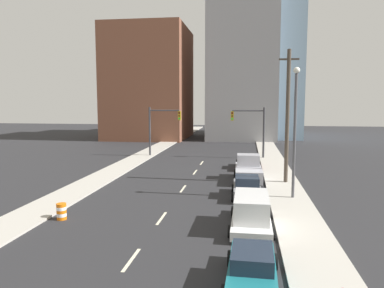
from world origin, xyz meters
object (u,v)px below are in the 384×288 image
object	(u,v)px
utility_pole_right_mid	(287,116)
sedan_maroon	(246,162)
traffic_barrel	(61,211)
sedan_gray	(247,188)
sedan_teal	(252,269)
pickup_truck_silver	(248,170)
box_truck_white	(251,212)
traffic_signal_right	(254,126)
street_lamp	(295,124)
traffic_signal_left	(159,125)

from	to	relation	value
utility_pole_right_mid	sedan_maroon	size ratio (longest dim) A/B	2.38
traffic_barrel	sedan_gray	size ratio (longest dim) A/B	0.21
sedan_teal	pickup_truck_silver	size ratio (longest dim) A/B	0.90
box_truck_white	sedan_gray	distance (m)	6.56
traffic_signal_right	sedan_gray	size ratio (longest dim) A/B	1.37
pickup_truck_silver	traffic_signal_right	bearing A→B (deg)	85.34
traffic_barrel	sedan_teal	world-z (taller)	sedan_teal
box_truck_white	sedan_gray	xyz separation A→B (m)	(-0.22, 6.55, -0.20)
street_lamp	sedan_gray	bearing A→B (deg)	178.37
sedan_gray	pickup_truck_silver	size ratio (longest dim) A/B	0.84
traffic_signal_right	street_lamp	bearing A→B (deg)	-82.75
traffic_barrel	traffic_signal_right	bearing A→B (deg)	65.61
traffic_signal_right	traffic_signal_left	bearing A→B (deg)	180.00
box_truck_white	traffic_barrel	bearing A→B (deg)	-179.07
traffic_signal_left	traffic_signal_right	distance (m)	11.59
street_lamp	utility_pole_right_mid	bearing A→B (deg)	89.78
utility_pole_right_mid	sedan_maroon	distance (m)	8.94
traffic_signal_right	traffic_barrel	size ratio (longest dim) A/B	6.40
traffic_signal_left	sedan_gray	size ratio (longest dim) A/B	1.37
traffic_signal_left	utility_pole_right_mid	xyz separation A→B (m)	(13.98, -13.51, 1.68)
sedan_teal	sedan_gray	bearing A→B (deg)	92.20
traffic_barrel	pickup_truck_silver	bearing A→B (deg)	49.17
sedan_teal	box_truck_white	distance (m)	6.41
sedan_gray	sedan_maroon	world-z (taller)	sedan_gray
traffic_signal_left	utility_pole_right_mid	distance (m)	19.51
pickup_truck_silver	sedan_gray	bearing A→B (deg)	-92.71
traffic_signal_left	sedan_gray	distance (m)	21.65
traffic_signal_left	sedan_gray	bearing A→B (deg)	-59.75
traffic_signal_right	sedan_maroon	size ratio (longest dim) A/B	1.32
traffic_signal_right	sedan_gray	bearing A→B (deg)	-92.50
traffic_signal_left	sedan_maroon	distance (m)	13.15
utility_pole_right_mid	traffic_barrel	world-z (taller)	utility_pole_right_mid
box_truck_white	sedan_gray	world-z (taller)	box_truck_white
utility_pole_right_mid	sedan_gray	world-z (taller)	utility_pole_right_mid
traffic_signal_right	sedan_teal	world-z (taller)	traffic_signal_right
street_lamp	box_truck_white	bearing A→B (deg)	-114.53
utility_pole_right_mid	traffic_barrel	bearing A→B (deg)	-139.80
utility_pole_right_mid	street_lamp	world-z (taller)	utility_pole_right_mid
traffic_signal_left	box_truck_white	size ratio (longest dim) A/B	1.07
utility_pole_right_mid	box_truck_white	xyz separation A→B (m)	(-2.97, -11.54, -4.72)
traffic_signal_right	street_lamp	size ratio (longest dim) A/B	0.67
traffic_signal_left	street_lamp	xyz separation A→B (m)	(13.96, -18.58, 1.30)
utility_pole_right_mid	sedan_gray	size ratio (longest dim) A/B	2.47
sedan_gray	pickup_truck_silver	distance (m)	5.74
utility_pole_right_mid	sedan_teal	xyz separation A→B (m)	(-3.01, -17.94, -4.96)
street_lamp	pickup_truck_silver	xyz separation A→B (m)	(-3.06, 5.82, -4.34)
box_truck_white	pickup_truck_silver	size ratio (longest dim) A/B	1.07
sedan_teal	pickup_truck_silver	xyz separation A→B (m)	(-0.06, 18.69, 0.24)
sedan_maroon	box_truck_white	bearing A→B (deg)	-90.06
traffic_barrel	sedan_maroon	xyz separation A→B (m)	(10.56, 18.34, 0.15)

